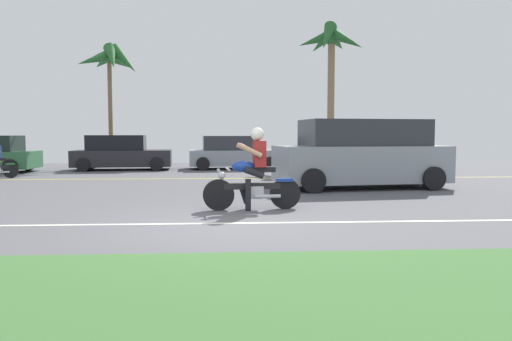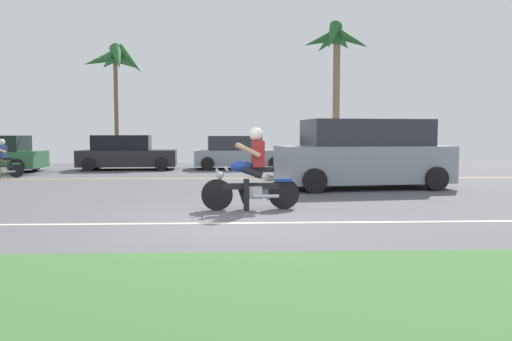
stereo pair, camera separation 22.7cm
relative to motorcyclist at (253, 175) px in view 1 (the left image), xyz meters
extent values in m
cube|color=#545459|center=(-0.48, 1.40, -0.71)|extent=(56.00, 30.00, 0.04)
cube|color=#3D6B33|center=(-0.48, -5.70, -0.66)|extent=(56.00, 3.80, 0.06)
cube|color=silver|center=(-0.48, -1.50, -0.69)|extent=(50.40, 0.12, 0.01)
cube|color=yellow|center=(-0.48, 7.00, -0.69)|extent=(50.40, 0.12, 0.01)
cylinder|color=black|center=(-0.69, -0.06, -0.38)|extent=(0.63, 0.15, 0.62)
cylinder|color=black|center=(0.65, 0.07, -0.38)|extent=(0.63, 0.15, 0.62)
cylinder|color=#B7BAC1|center=(-0.58, -0.05, -0.13)|extent=(0.28, 0.08, 0.54)
cube|color=black|center=(-0.02, 0.00, -0.22)|extent=(1.13, 0.21, 0.12)
cube|color=#B7BAC1|center=(0.03, 0.01, -0.34)|extent=(0.35, 0.24, 0.25)
ellipsoid|color=navy|center=(-0.20, -0.02, 0.17)|extent=(0.45, 0.25, 0.23)
cube|color=black|center=(0.19, 0.02, 0.11)|extent=(0.51, 0.27, 0.10)
cube|color=navy|center=(0.63, 0.06, -0.11)|extent=(0.34, 0.20, 0.06)
cylinder|color=#B7BAC1|center=(-0.50, -0.04, 0.13)|extent=(0.10, 0.64, 0.04)
sphere|color=#B7BAC1|center=(-0.62, -0.05, 0.00)|extent=(0.14, 0.14, 0.14)
cylinder|color=#B7BAC1|center=(0.28, -0.09, -0.42)|extent=(0.52, 0.12, 0.07)
cube|color=maroon|center=(0.13, 0.02, 0.42)|extent=(0.26, 0.35, 0.52)
sphere|color=silver|center=(0.08, 0.01, 0.81)|extent=(0.27, 0.27, 0.27)
cylinder|color=black|center=(-0.01, 0.11, 0.06)|extent=(0.43, 0.17, 0.26)
cylinder|color=black|center=(0.01, -0.10, 0.06)|extent=(0.43, 0.17, 0.26)
cylinder|color=black|center=(-0.11, -0.15, -0.38)|extent=(0.12, 0.12, 0.63)
cylinder|color=black|center=(-0.17, 0.11, -0.42)|extent=(0.22, 0.13, 0.35)
cylinder|color=tan|center=(-0.10, 0.20, 0.50)|extent=(0.47, 0.14, 0.29)
cylinder|color=tan|center=(-0.06, -0.21, 0.50)|extent=(0.47, 0.14, 0.29)
cube|color=#8C939E|center=(3.23, 3.90, -0.02)|extent=(4.90, 2.56, 1.01)
cube|color=#2D2F36|center=(3.32, 3.91, 0.85)|extent=(3.56, 2.11, 0.73)
cylinder|color=black|center=(4.77, 5.09, -0.37)|extent=(0.66, 0.30, 0.64)
cylinder|color=black|center=(1.43, 4.65, -0.37)|extent=(0.66, 0.30, 0.64)
cylinder|color=black|center=(5.03, 3.14, -0.37)|extent=(0.66, 0.30, 0.64)
cylinder|color=black|center=(1.69, 2.70, -0.37)|extent=(0.66, 0.30, 0.64)
cylinder|color=black|center=(5.65, 4.22, 0.04)|extent=(0.27, 0.60, 0.58)
cylinder|color=black|center=(-8.77, 11.30, -0.41)|extent=(0.56, 0.18, 0.56)
cylinder|color=black|center=(-8.76, 9.53, -0.41)|extent=(0.56, 0.18, 0.56)
cube|color=#232328|center=(-4.92, 11.46, -0.20)|extent=(4.17, 2.07, 0.68)
cube|color=black|center=(-5.16, 11.44, 0.46)|extent=(2.46, 1.69, 0.63)
cylinder|color=black|center=(-6.30, 10.47, -0.41)|extent=(0.57, 0.22, 0.56)
cylinder|color=black|center=(-3.40, 10.70, -0.41)|extent=(0.57, 0.22, 0.56)
cylinder|color=black|center=(-6.44, 12.22, -0.41)|extent=(0.57, 0.22, 0.56)
cylinder|color=black|center=(-3.54, 12.45, -0.41)|extent=(0.57, 0.22, 0.56)
cube|color=#8C939E|center=(-0.16, 11.83, -0.21)|extent=(4.07, 2.12, 0.67)
cube|color=#2D2F36|center=(-0.40, 11.81, 0.43)|extent=(2.40, 1.74, 0.62)
cylinder|color=black|center=(-1.51, 10.81, -0.41)|extent=(0.57, 0.22, 0.56)
cylinder|color=black|center=(1.32, 11.02, -0.41)|extent=(0.57, 0.22, 0.56)
cylinder|color=black|center=(-1.65, 12.63, -0.41)|extent=(0.57, 0.22, 0.56)
cylinder|color=black|center=(1.19, 12.85, -0.41)|extent=(0.57, 0.22, 0.56)
cylinder|color=brown|center=(-5.91, 13.65, 1.86)|extent=(0.20, 0.20, 5.11)
sphere|color=#28662D|center=(-5.91, 13.65, 4.41)|extent=(0.51, 0.51, 0.51)
cone|color=#28662D|center=(-5.22, 13.60, 4.24)|extent=(1.49, 0.66, 1.50)
cone|color=#28662D|center=(-5.58, 14.26, 4.24)|extent=(1.26, 1.69, 0.90)
cone|color=#28662D|center=(-6.33, 14.20, 4.24)|extent=(1.43, 1.63, 0.93)
cone|color=#28662D|center=(-6.60, 13.60, 4.24)|extent=(1.67, 0.67, 0.99)
cone|color=#28662D|center=(-6.18, 13.02, 4.24)|extent=(1.15, 1.70, 0.84)
cone|color=#28662D|center=(-5.65, 13.01, 4.24)|extent=(1.07, 1.60, 1.45)
cylinder|color=#846B4C|center=(4.30, 12.91, 2.30)|extent=(0.32, 0.32, 5.99)
sphere|color=#235B28|center=(4.30, 12.91, 5.30)|extent=(0.83, 0.83, 0.83)
cone|color=#235B28|center=(5.02, 12.95, 5.12)|extent=(1.73, 0.66, 1.17)
cone|color=#235B28|center=(4.68, 13.52, 5.12)|extent=(1.40, 1.74, 0.94)
cone|color=#235B28|center=(3.98, 13.56, 5.12)|extent=(1.27, 1.78, 1.17)
cone|color=#235B28|center=(3.58, 13.04, 5.12)|extent=(1.78, 0.86, 1.03)
cone|color=#235B28|center=(3.95, 12.28, 5.12)|extent=(1.23, 1.62, 1.56)
cone|color=#235B28|center=(4.66, 12.29, 5.12)|extent=(1.35, 1.76, 1.15)
cylinder|color=black|center=(-7.95, 7.65, -0.44)|extent=(0.40, 0.43, 0.51)
cube|color=#236B33|center=(-7.96, 7.64, -0.21)|extent=(0.28, 0.29, 0.05)
cylinder|color=#B7BAC1|center=(-8.09, 7.35, -0.46)|extent=(0.33, 0.36, 0.06)
camera|label=1|loc=(-0.53, -9.76, 0.81)|focal=34.64mm
camera|label=2|loc=(-0.30, -9.77, 0.81)|focal=34.64mm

